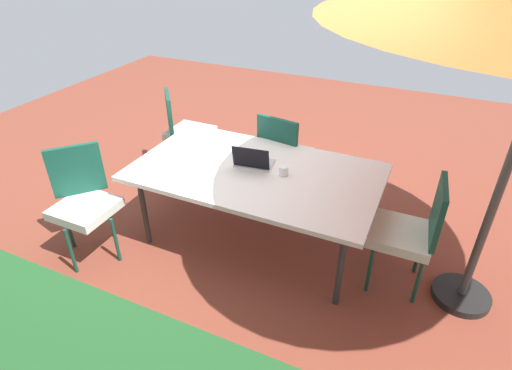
% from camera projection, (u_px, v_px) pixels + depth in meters
% --- Properties ---
extents(ground_plane, '(10.00, 10.00, 0.02)m').
position_uv_depth(ground_plane, '(256.00, 240.00, 3.93)').
color(ground_plane, brown).
extents(dining_table, '(2.09, 1.20, 0.75)m').
position_uv_depth(dining_table, '(256.00, 175.00, 3.55)').
color(dining_table, silver).
rests_on(dining_table, ground_plane).
extents(chair_southeast, '(0.58, 0.58, 0.98)m').
position_uv_depth(chair_southeast, '(184.00, 129.00, 4.73)').
color(chair_southeast, silver).
rests_on(chair_southeast, ground_plane).
extents(chair_south, '(0.48, 0.49, 0.98)m').
position_uv_depth(chair_south, '(284.00, 153.00, 4.22)').
color(chair_south, silver).
rests_on(chair_south, ground_plane).
extents(chair_west, '(0.48, 0.47, 0.98)m').
position_uv_depth(chair_west, '(411.00, 230.00, 3.15)').
color(chair_west, silver).
rests_on(chair_west, ground_plane).
extents(chair_northeast, '(0.59, 0.59, 0.98)m').
position_uv_depth(chair_northeast, '(83.00, 199.00, 3.51)').
color(chair_northeast, silver).
rests_on(chair_northeast, ground_plane).
extents(laptop, '(0.35, 0.29, 0.21)m').
position_uv_depth(laptop, '(253.00, 161.00, 3.56)').
color(laptop, '#B7B7BC').
rests_on(laptop, dining_table).
extents(cup, '(0.08, 0.08, 0.08)m').
position_uv_depth(cup, '(283.00, 171.00, 3.44)').
color(cup, white).
rests_on(cup, dining_table).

